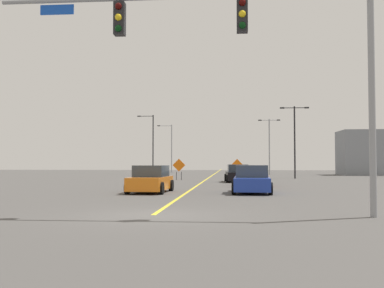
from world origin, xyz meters
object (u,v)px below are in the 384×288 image
Objects in this scene: street_lamp_mid_left at (269,142)px; car_blue_distant at (252,180)px; street_lamp_far_right at (152,141)px; construction_sign_right_shoulder at (179,166)px; traffic_signal_assembly at (244,38)px; car_orange_mid at (151,180)px; street_lamp_far_left at (295,136)px; car_red_far at (254,177)px; street_lamp_near_left at (170,146)px; construction_sign_right_lane at (237,165)px; car_black_approaching at (237,174)px.

car_blue_distant is at bearing -96.11° from street_lamp_mid_left.
construction_sign_right_shoulder is at bearing -73.26° from street_lamp_far_right.
traffic_signal_assembly is 2.75× the size of car_orange_mid.
construction_sign_right_shoulder is at bearing 91.69° from car_orange_mid.
street_lamp_far_right reaches higher than car_orange_mid.
street_lamp_mid_left is at bearing 95.36° from street_lamp_far_left.
car_orange_mid is at bearing -179.46° from car_blue_distant.
car_blue_distant is at bearing -93.70° from car_red_far.
street_lamp_near_left is 21.62m from construction_sign_right_lane.
street_lamp_far_right is at bearing 115.00° from car_black_approaching.
street_lamp_near_left is at bearing 122.57° from street_lamp_far_left.
construction_sign_right_lane reaches higher than construction_sign_right_shoulder.
car_red_far is (0.46, 7.11, -0.05)m from car_blue_distant.
street_lamp_far_right is at bearing 175.99° from street_lamp_mid_left.
street_lamp_near_left is at bearing 105.32° from car_red_far.
street_lamp_mid_left is (-1.38, 14.70, 0.05)m from street_lamp_far_left.
car_orange_mid is (-5.06, -29.72, -0.59)m from construction_sign_right_lane.
street_lamp_mid_left is (14.87, -10.73, 0.12)m from street_lamp_near_left.
traffic_signal_assembly is 1.56× the size of street_lamp_mid_left.
street_lamp_far_left is at bearing 76.73° from car_blue_distant.
construction_sign_right_shoulder is at bearing -80.90° from street_lamp_near_left.
street_lamp_mid_left is 22.11m from construction_sign_right_shoulder.
car_black_approaching is at bearing -90.65° from construction_sign_right_lane.
street_lamp_far_left reaches higher than car_black_approaching.
street_lamp_far_right is 1.84× the size of car_blue_distant.
street_lamp_near_left is 1.89× the size of car_red_far.
construction_sign_right_shoulder is (-5.34, 28.94, -4.19)m from traffic_signal_assembly.
street_lamp_mid_left reaches higher than street_lamp_far_left.
construction_sign_right_lane is at bearing 130.76° from street_lamp_far_left.
street_lamp_far_right is 15.26m from construction_sign_right_lane.
construction_sign_right_lane is at bearing 80.33° from car_orange_mid.
construction_sign_right_shoulder is 6.96m from car_black_approaching.
construction_sign_right_lane is 1.03× the size of construction_sign_right_shoulder.
street_lamp_near_left is 1.70× the size of car_blue_distant.
car_orange_mid reaches higher than car_red_far.
street_lamp_mid_left is (4.69, 48.39, -1.02)m from traffic_signal_assembly.
car_orange_mid is at bearing -99.67° from construction_sign_right_lane.
street_lamp_far_left reaches higher than car_red_far.
traffic_signal_assembly is 12.67m from car_orange_mid.
car_black_approaching is at bearing -123.49° from street_lamp_far_left.
traffic_signal_assembly is 1.41× the size of street_lamp_far_right.
traffic_signal_assembly is at bearing -93.60° from car_red_far.
traffic_signal_assembly is at bearing -79.54° from construction_sign_right_shoulder.
car_black_approaching is (-4.61, -23.76, -3.76)m from street_lamp_mid_left.
car_orange_mid is (-5.93, -7.16, 0.07)m from car_red_far.
construction_sign_right_shoulder reaches higher than car_black_approaching.
construction_sign_right_lane is 12.78m from construction_sign_right_shoulder.
street_lamp_far_right reaches higher than street_lamp_near_left.
street_lamp_far_left is 12.75m from construction_sign_right_shoulder.
construction_sign_right_lane reaches higher than car_orange_mid.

